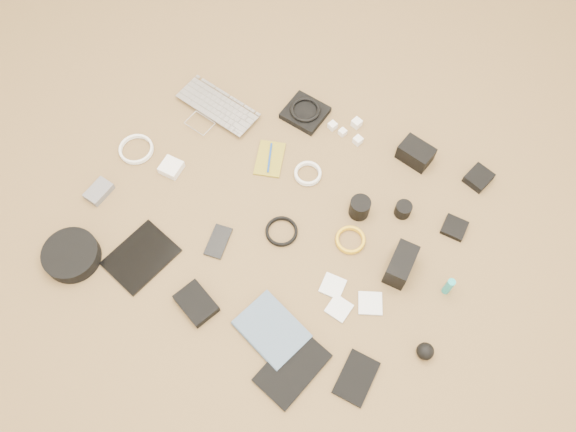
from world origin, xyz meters
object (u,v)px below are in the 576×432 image
at_px(laptop, 210,115).
at_px(phone, 218,241).
at_px(headphone_case, 72,255).
at_px(paperback, 253,347).
at_px(dslr_camera, 416,153).
at_px(tablet, 141,257).

height_order(laptop, phone, laptop).
height_order(phone, headphone_case, headphone_case).
bearing_deg(paperback, phone, 65.85).
xyz_separation_m(headphone_case, paperback, (0.73, -0.00, -0.02)).
bearing_deg(paperback, laptop, 58.21).
xyz_separation_m(laptop, paperback, (0.59, -0.76, -0.00)).
height_order(laptop, dslr_camera, dslr_camera).
relative_size(laptop, tablet, 1.46).
relative_size(dslr_camera, tablet, 0.54).
height_order(headphone_case, paperback, headphone_case).
distance_m(tablet, headphone_case, 0.24).
bearing_deg(tablet, phone, 54.50).
bearing_deg(phone, headphone_case, -154.88).
height_order(laptop, headphone_case, headphone_case).
relative_size(dslr_camera, paperback, 0.56).
bearing_deg(headphone_case, tablet, 26.59).
xyz_separation_m(dslr_camera, phone, (-0.51, -0.65, -0.03)).
height_order(dslr_camera, tablet, dslr_camera).
bearing_deg(phone, laptop, 114.64).
relative_size(headphone_case, paperback, 0.88).
bearing_deg(paperback, headphone_case, 109.90).
xyz_separation_m(tablet, headphone_case, (-0.21, -0.11, 0.02)).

